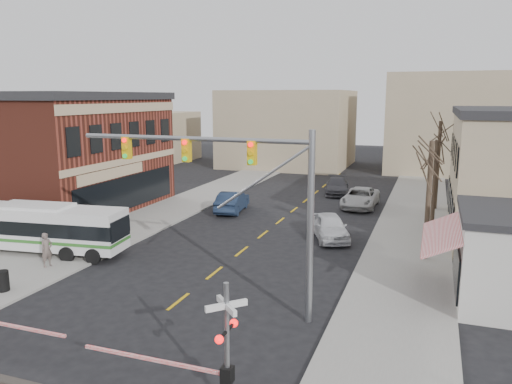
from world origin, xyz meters
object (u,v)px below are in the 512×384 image
(car_a, at_px, (330,227))
(pedestrian_far, at_px, (69,226))
(traffic_signal_mast, at_px, (243,182))
(car_c, at_px, (360,198))
(car_b, at_px, (232,201))
(pedestrian_near, at_px, (47,250))
(rr_crossing_east, at_px, (214,345))
(transit_bus, at_px, (36,227))
(trash_bin, at_px, (3,281))
(car_d, at_px, (337,186))

(car_a, height_order, pedestrian_far, pedestrian_far)
(traffic_signal_mast, height_order, car_c, traffic_signal_mast)
(car_b, relative_size, pedestrian_near, 2.68)
(rr_crossing_east, height_order, car_b, rr_crossing_east)
(pedestrian_far, bearing_deg, traffic_signal_mast, -48.49)
(pedestrian_near, bearing_deg, pedestrian_far, 40.32)
(traffic_signal_mast, distance_m, pedestrian_far, 16.65)
(traffic_signal_mast, xyz_separation_m, car_b, (-7.80, 17.68, -4.94))
(transit_bus, xyz_separation_m, car_b, (6.84, 14.09, -0.78))
(transit_bus, distance_m, pedestrian_near, 3.34)
(traffic_signal_mast, height_order, pedestrian_near, traffic_signal_mast)
(transit_bus, xyz_separation_m, pedestrian_far, (0.03, 2.78, -0.63))
(rr_crossing_east, height_order, trash_bin, rr_crossing_east)
(traffic_signal_mast, xyz_separation_m, car_c, (1.81, 22.88, -4.97))
(traffic_signal_mast, relative_size, pedestrian_near, 5.67)
(trash_bin, relative_size, pedestrian_far, 0.56)
(transit_bus, xyz_separation_m, car_a, (15.93, 8.89, -0.78))
(transit_bus, height_order, car_b, transit_bus)
(traffic_signal_mast, xyz_separation_m, pedestrian_far, (-14.62, 6.37, -4.79))
(car_c, relative_size, pedestrian_far, 3.35)
(transit_bus, bearing_deg, car_c, 49.54)
(pedestrian_far, bearing_deg, car_a, -3.93)
(traffic_signal_mast, height_order, car_a, traffic_signal_mast)
(car_b, relative_size, car_c, 0.87)
(car_a, distance_m, pedestrian_far, 17.04)
(transit_bus, xyz_separation_m, rr_crossing_east, (16.25, -10.17, 0.35))
(transit_bus, height_order, pedestrian_far, transit_bus)
(transit_bus, distance_m, pedestrian_far, 2.85)
(traffic_signal_mast, relative_size, pedestrian_far, 6.20)
(car_a, xyz_separation_m, pedestrian_near, (-13.35, -10.93, 0.23))
(car_b, relative_size, pedestrian_far, 2.93)
(pedestrian_near, bearing_deg, car_c, -20.66)
(trash_bin, bearing_deg, car_c, 61.65)
(transit_bus, xyz_separation_m, traffic_signal_mast, (14.64, -3.59, 4.16))
(transit_bus, distance_m, traffic_signal_mast, 15.64)
(car_c, bearing_deg, transit_bus, -129.27)
(car_c, distance_m, car_d, 5.99)
(trash_bin, bearing_deg, pedestrian_near, 97.75)
(rr_crossing_east, bearing_deg, trash_bin, 160.60)
(car_a, bearing_deg, car_c, 64.26)
(car_c, xyz_separation_m, car_d, (-2.97, 5.20, -0.04))
(transit_bus, distance_m, rr_crossing_east, 19.17)
(trash_bin, distance_m, car_b, 19.98)
(car_a, relative_size, car_b, 0.96)
(traffic_signal_mast, bearing_deg, car_c, 85.48)
(transit_bus, relative_size, car_d, 2.13)
(car_a, bearing_deg, pedestrian_far, 178.13)
(transit_bus, relative_size, traffic_signal_mast, 1.04)
(car_c, height_order, pedestrian_near, pedestrian_near)
(transit_bus, xyz_separation_m, car_c, (16.45, 19.29, -0.81))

